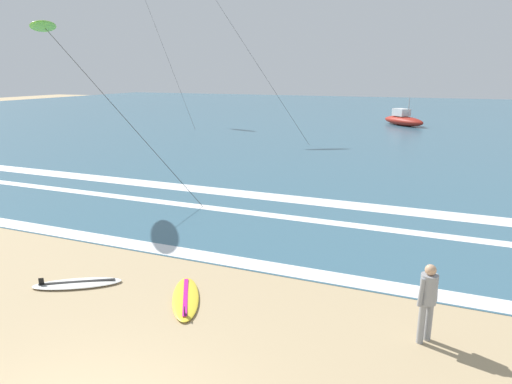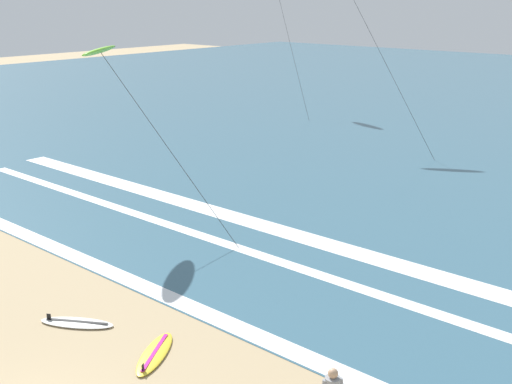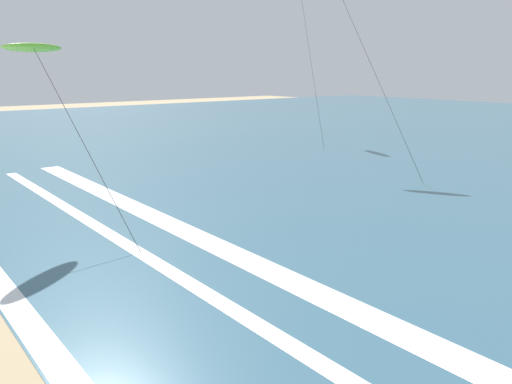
% 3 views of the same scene
% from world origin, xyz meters
% --- Properties ---
extents(wave_foam_shoreline, '(53.10, 0.68, 0.01)m').
position_xyz_m(wave_foam_shoreline, '(-1.69, 6.81, 0.01)').
color(wave_foam_shoreline, white).
rests_on(wave_foam_shoreline, ocean_surface).
extents(wave_foam_mid_break, '(43.51, 0.54, 0.01)m').
position_xyz_m(wave_foam_mid_break, '(1.14, 11.06, 0.01)').
color(wave_foam_mid_break, white).
rests_on(wave_foam_mid_break, ocean_surface).
extents(wave_foam_outer_break, '(44.23, 1.08, 0.01)m').
position_xyz_m(wave_foam_outer_break, '(0.92, 13.42, 0.01)').
color(wave_foam_outer_break, white).
rests_on(wave_foam_outer_break, ocean_surface).
extents(kite_lime_far_left, '(7.16, 3.06, 6.92)m').
position_xyz_m(kite_lime_far_left, '(-9.70, 9.98, 6.67)').
color(kite_lime_far_left, '#70C628').
rests_on(kite_lime_far_left, ground).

